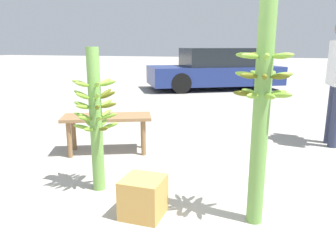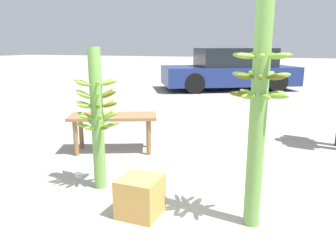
# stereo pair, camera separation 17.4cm
# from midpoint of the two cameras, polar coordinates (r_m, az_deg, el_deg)

# --- Properties ---
(ground_plane) EXTENTS (80.00, 80.00, 0.00)m
(ground_plane) POSITION_cam_midpoint_polar(r_m,az_deg,el_deg) (2.89, -1.90, -14.79)
(ground_plane) COLOR #9E998E
(banana_stalk_left) EXTENTS (0.43, 0.43, 1.38)m
(banana_stalk_left) POSITION_cam_midpoint_polar(r_m,az_deg,el_deg) (3.18, -14.02, 1.51)
(banana_stalk_left) COLOR #6B9E47
(banana_stalk_left) RESTS_ON ground_plane
(banana_stalk_center) EXTENTS (0.43, 0.43, 1.69)m
(banana_stalk_center) POSITION_cam_midpoint_polar(r_m,az_deg,el_deg) (2.52, 14.04, 2.38)
(banana_stalk_center) COLOR #6B9E47
(banana_stalk_center) RESTS_ON ground_plane
(market_bench) EXTENTS (1.22, 0.87, 0.50)m
(market_bench) POSITION_cam_midpoint_polar(r_m,az_deg,el_deg) (4.37, -11.69, 0.71)
(market_bench) COLOR olive
(market_bench) RESTS_ON ground_plane
(parked_car) EXTENTS (4.57, 3.69, 1.32)m
(parked_car) POSITION_cam_midpoint_polar(r_m,az_deg,el_deg) (10.97, 7.80, 9.72)
(parked_car) COLOR navy
(parked_car) RESTS_ON ground_plane
(produce_crate) EXTENTS (0.33, 0.33, 0.33)m
(produce_crate) POSITION_cam_midpoint_polar(r_m,az_deg,el_deg) (2.79, -6.15, -12.20)
(produce_crate) COLOR #C69347
(produce_crate) RESTS_ON ground_plane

